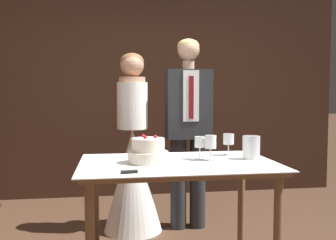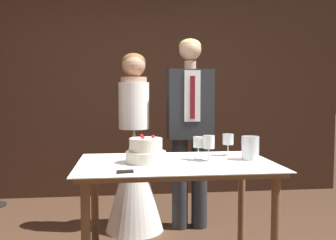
{
  "view_description": "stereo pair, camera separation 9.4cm",
  "coord_description": "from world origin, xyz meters",
  "px_view_note": "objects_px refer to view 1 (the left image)",
  "views": [
    {
      "loc": [
        -0.38,
        -2.37,
        1.27
      ],
      "look_at": [
        0.06,
        0.6,
        1.06
      ],
      "focal_mm": 40.0,
      "sensor_mm": 36.0,
      "label": 1
    },
    {
      "loc": [
        -0.29,
        -2.39,
        1.27
      ],
      "look_at": [
        0.06,
        0.6,
        1.06
      ],
      "focal_mm": 40.0,
      "sensor_mm": 36.0,
      "label": 2
    }
  ],
  "objects_px": {
    "wine_glass_middle": "(228,140)",
    "hurricane_candle": "(251,148)",
    "cake_table": "(178,175)",
    "wine_glass_near": "(211,143)",
    "tiered_cake": "(148,152)",
    "bride": "(133,166)",
    "wine_glass_far": "(200,143)",
    "groom": "(188,123)",
    "cake_knife": "(141,172)"
  },
  "relations": [
    {
      "from": "wine_glass_middle",
      "to": "hurricane_candle",
      "type": "xyz_separation_m",
      "value": [
        0.11,
        -0.19,
        -0.04
      ]
    },
    {
      "from": "cake_table",
      "to": "hurricane_candle",
      "type": "distance_m",
      "value": 0.57
    },
    {
      "from": "wine_glass_near",
      "to": "hurricane_candle",
      "type": "height_order",
      "value": "wine_glass_near"
    },
    {
      "from": "tiered_cake",
      "to": "bride",
      "type": "bearing_deg",
      "value": 93.44
    },
    {
      "from": "cake_table",
      "to": "tiered_cake",
      "type": "distance_m",
      "value": 0.27
    },
    {
      "from": "wine_glass_far",
      "to": "hurricane_candle",
      "type": "height_order",
      "value": "hurricane_candle"
    },
    {
      "from": "hurricane_candle",
      "to": "tiered_cake",
      "type": "bearing_deg",
      "value": -177.4
    },
    {
      "from": "cake_table",
      "to": "wine_glass_far",
      "type": "xyz_separation_m",
      "value": [
        0.17,
        0.08,
        0.21
      ]
    },
    {
      "from": "hurricane_candle",
      "to": "wine_glass_near",
      "type": "bearing_deg",
      "value": -176.41
    },
    {
      "from": "cake_table",
      "to": "tiered_cake",
      "type": "xyz_separation_m",
      "value": [
        -0.21,
        0.0,
        0.17
      ]
    },
    {
      "from": "wine_glass_far",
      "to": "groom",
      "type": "height_order",
      "value": "groom"
    },
    {
      "from": "wine_glass_near",
      "to": "wine_glass_middle",
      "type": "distance_m",
      "value": 0.29
    },
    {
      "from": "cake_knife",
      "to": "wine_glass_middle",
      "type": "height_order",
      "value": "wine_glass_middle"
    },
    {
      "from": "tiered_cake",
      "to": "cake_knife",
      "type": "relative_size",
      "value": 0.69
    },
    {
      "from": "cake_knife",
      "to": "wine_glass_far",
      "type": "bearing_deg",
      "value": 33.11
    },
    {
      "from": "cake_table",
      "to": "hurricane_candle",
      "type": "relative_size",
      "value": 7.99
    },
    {
      "from": "cake_knife",
      "to": "groom",
      "type": "xyz_separation_m",
      "value": [
        0.54,
        1.24,
        0.19
      ]
    },
    {
      "from": "wine_glass_far",
      "to": "bride",
      "type": "height_order",
      "value": "bride"
    },
    {
      "from": "wine_glass_near",
      "to": "wine_glass_far",
      "type": "distance_m",
      "value": 0.09
    },
    {
      "from": "wine_glass_near",
      "to": "hurricane_candle",
      "type": "relative_size",
      "value": 1.07
    },
    {
      "from": "hurricane_candle",
      "to": "wine_glass_middle",
      "type": "bearing_deg",
      "value": 119.62
    },
    {
      "from": "hurricane_candle",
      "to": "bride",
      "type": "distance_m",
      "value": 1.23
    },
    {
      "from": "tiered_cake",
      "to": "wine_glass_middle",
      "type": "bearing_deg",
      "value": 19.44
    },
    {
      "from": "tiered_cake",
      "to": "bride",
      "type": "distance_m",
      "value": 0.97
    },
    {
      "from": "wine_glass_near",
      "to": "cake_table",
      "type": "bearing_deg",
      "value": -176.39
    },
    {
      "from": "cake_table",
      "to": "bride",
      "type": "xyz_separation_m",
      "value": [
        -0.26,
        0.93,
        -0.1
      ]
    },
    {
      "from": "tiered_cake",
      "to": "wine_glass_near",
      "type": "bearing_deg",
      "value": 1.91
    },
    {
      "from": "tiered_cake",
      "to": "groom",
      "type": "height_order",
      "value": "groom"
    },
    {
      "from": "hurricane_candle",
      "to": "groom",
      "type": "distance_m",
      "value": 0.94
    },
    {
      "from": "wine_glass_middle",
      "to": "bride",
      "type": "xyz_separation_m",
      "value": [
        -0.69,
        0.7,
        -0.31
      ]
    },
    {
      "from": "cake_knife",
      "to": "bride",
      "type": "height_order",
      "value": "bride"
    },
    {
      "from": "tiered_cake",
      "to": "cake_knife",
      "type": "distance_m",
      "value": 0.33
    },
    {
      "from": "wine_glass_near",
      "to": "hurricane_candle",
      "type": "bearing_deg",
      "value": 3.59
    },
    {
      "from": "wine_glass_near",
      "to": "wine_glass_far",
      "type": "xyz_separation_m",
      "value": [
        -0.06,
        0.07,
        -0.0
      ]
    },
    {
      "from": "bride",
      "to": "cake_table",
      "type": "bearing_deg",
      "value": -74.27
    },
    {
      "from": "wine_glass_middle",
      "to": "bride",
      "type": "height_order",
      "value": "bride"
    },
    {
      "from": "wine_glass_near",
      "to": "bride",
      "type": "distance_m",
      "value": 1.09
    },
    {
      "from": "cake_table",
      "to": "wine_glass_middle",
      "type": "height_order",
      "value": "wine_glass_middle"
    },
    {
      "from": "hurricane_candle",
      "to": "cake_knife",
      "type": "bearing_deg",
      "value": -156.81
    },
    {
      "from": "groom",
      "to": "wine_glass_near",
      "type": "bearing_deg",
      "value": -91.71
    },
    {
      "from": "hurricane_candle",
      "to": "groom",
      "type": "bearing_deg",
      "value": 107.33
    },
    {
      "from": "cake_table",
      "to": "wine_glass_middle",
      "type": "distance_m",
      "value": 0.53
    },
    {
      "from": "tiered_cake",
      "to": "cake_knife",
      "type": "height_order",
      "value": "tiered_cake"
    },
    {
      "from": "cake_table",
      "to": "groom",
      "type": "xyz_separation_m",
      "value": [
        0.26,
        0.93,
        0.29
      ]
    },
    {
      "from": "wine_glass_middle",
      "to": "wine_glass_near",
      "type": "bearing_deg",
      "value": -133.19
    },
    {
      "from": "wine_glass_far",
      "to": "bride",
      "type": "xyz_separation_m",
      "value": [
        -0.43,
        0.85,
        -0.31
      ]
    },
    {
      "from": "tiered_cake",
      "to": "wine_glass_far",
      "type": "bearing_deg",
      "value": 12.1
    },
    {
      "from": "cake_knife",
      "to": "hurricane_candle",
      "type": "bearing_deg",
      "value": 14.94
    },
    {
      "from": "wine_glass_middle",
      "to": "tiered_cake",
      "type": "bearing_deg",
      "value": -160.56
    },
    {
      "from": "bride",
      "to": "groom",
      "type": "distance_m",
      "value": 0.65
    }
  ]
}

